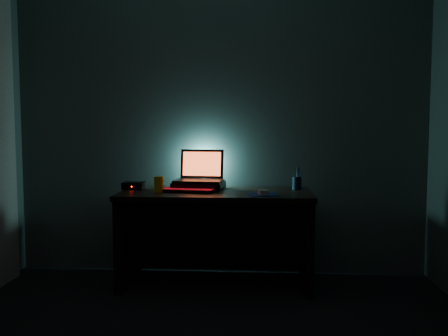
% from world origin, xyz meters
% --- Properties ---
extents(room, '(3.50, 4.00, 2.50)m').
position_xyz_m(room, '(0.00, 0.00, 1.25)').
color(room, black).
rests_on(room, ground).
extents(desk, '(1.50, 0.70, 0.75)m').
position_xyz_m(desk, '(0.00, 1.67, 0.49)').
color(desk, black).
rests_on(desk, ground).
extents(riser, '(0.43, 0.34, 0.06)m').
position_xyz_m(riser, '(-0.15, 1.74, 0.78)').
color(riser, black).
rests_on(riser, desk).
extents(laptop, '(0.40, 0.32, 0.26)m').
position_xyz_m(laptop, '(-0.15, 1.79, 0.87)').
color(laptop, black).
rests_on(laptop, riser).
extents(keyboard, '(0.43, 0.20, 0.03)m').
position_xyz_m(keyboard, '(-0.21, 1.56, 0.76)').
color(keyboard, black).
rests_on(keyboard, desk).
extents(mousepad, '(0.26, 0.25, 0.00)m').
position_xyz_m(mousepad, '(0.37, 1.44, 0.75)').
color(mousepad, navy).
rests_on(mousepad, desk).
extents(mouse, '(0.09, 0.12, 0.03)m').
position_xyz_m(mouse, '(0.37, 1.44, 0.77)').
color(mouse, gray).
rests_on(mouse, mousepad).
extents(pen_cup, '(0.09, 0.09, 0.11)m').
position_xyz_m(pen_cup, '(0.64, 1.76, 0.80)').
color(pen_cup, black).
rests_on(pen_cup, desk).
extents(juice_glass, '(0.08, 0.08, 0.13)m').
position_xyz_m(juice_glass, '(-0.44, 1.54, 0.81)').
color(juice_glass, '#E1B20B').
rests_on(juice_glass, desk).
extents(router, '(0.18, 0.15, 0.06)m').
position_xyz_m(router, '(-0.68, 1.72, 0.78)').
color(router, black).
rests_on(router, desk).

